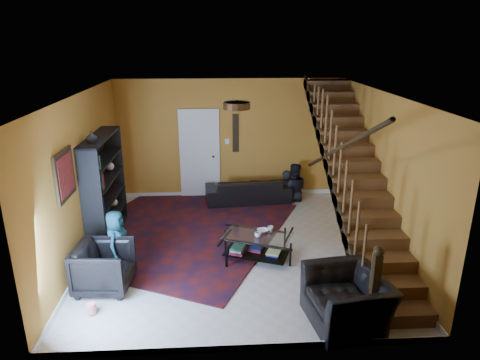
{
  "coord_description": "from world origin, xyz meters",
  "views": [
    {
      "loc": [
        -0.32,
        -7.07,
        3.72
      ],
      "look_at": [
        0.12,
        0.4,
        1.18
      ],
      "focal_mm": 32.0,
      "sensor_mm": 36.0,
      "label": 1
    }
  ],
  "objects_px": {
    "bookshelf": "(105,190)",
    "coffee_table": "(257,245)",
    "armchair_right": "(347,299)",
    "sofa": "(248,190)",
    "armchair_left": "(104,267)"
  },
  "relations": [
    {
      "from": "armchair_left",
      "to": "coffee_table",
      "type": "height_order",
      "value": "armchair_left"
    },
    {
      "from": "sofa",
      "to": "armchair_left",
      "type": "relative_size",
      "value": 2.37
    },
    {
      "from": "bookshelf",
      "to": "coffee_table",
      "type": "height_order",
      "value": "bookshelf"
    },
    {
      "from": "sofa",
      "to": "coffee_table",
      "type": "bearing_deg",
      "value": 83.68
    },
    {
      "from": "armchair_right",
      "to": "coffee_table",
      "type": "bearing_deg",
      "value": -159.23
    },
    {
      "from": "bookshelf",
      "to": "coffee_table",
      "type": "bearing_deg",
      "value": -20.29
    },
    {
      "from": "bookshelf",
      "to": "sofa",
      "type": "height_order",
      "value": "bookshelf"
    },
    {
      "from": "bookshelf",
      "to": "sofa",
      "type": "relative_size",
      "value": 1.03
    },
    {
      "from": "sofa",
      "to": "armchair_left",
      "type": "distance_m",
      "value": 4.31
    },
    {
      "from": "bookshelf",
      "to": "armchair_right",
      "type": "bearing_deg",
      "value": -36.82
    },
    {
      "from": "sofa",
      "to": "armchair_left",
      "type": "xyz_separation_m",
      "value": [
        -2.47,
        -3.53,
        0.09
      ]
    },
    {
      "from": "bookshelf",
      "to": "coffee_table",
      "type": "xyz_separation_m",
      "value": [
        2.77,
        -1.02,
        -0.72
      ]
    },
    {
      "from": "armchair_left",
      "to": "coffee_table",
      "type": "xyz_separation_m",
      "value": [
        2.42,
        0.81,
        -0.12
      ]
    },
    {
      "from": "armchair_left",
      "to": "sofa",
      "type": "bearing_deg",
      "value": -30.66
    },
    {
      "from": "bookshelf",
      "to": "sofa",
      "type": "bearing_deg",
      "value": 31.07
    }
  ]
}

